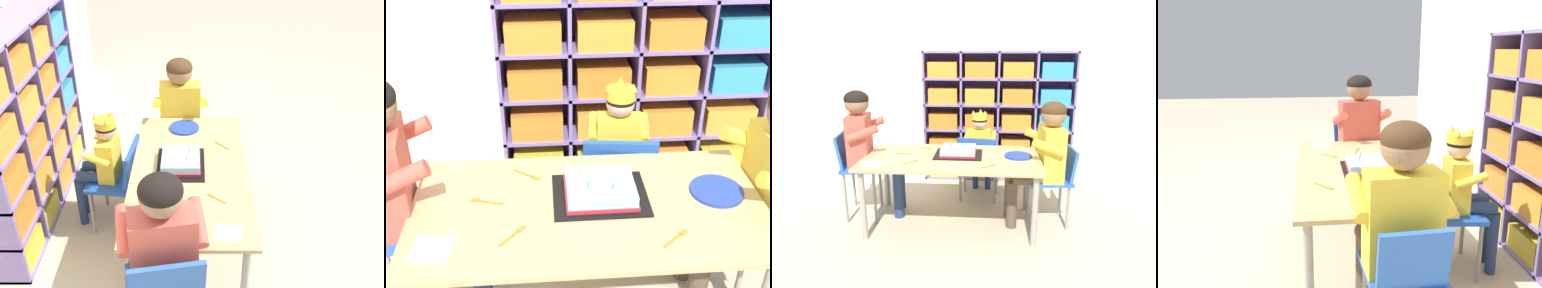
% 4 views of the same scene
% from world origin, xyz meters
% --- Properties ---
extents(ground, '(16.00, 16.00, 0.00)m').
position_xyz_m(ground, '(0.00, 0.00, 0.00)').
color(ground, beige).
extents(activity_table, '(1.36, 0.71, 0.57)m').
position_xyz_m(activity_table, '(0.00, 0.00, 0.51)').
color(activity_table, tan).
rests_on(activity_table, ground).
extents(classroom_chair_blue, '(0.40, 0.35, 0.62)m').
position_xyz_m(classroom_chair_blue, '(0.19, 0.47, 0.39)').
color(classroom_chair_blue, '#1E4CA8').
rests_on(classroom_chair_blue, ground).
extents(child_with_crown, '(0.31, 0.31, 0.85)m').
position_xyz_m(child_with_crown, '(0.20, 0.58, 0.53)').
color(child_with_crown, yellow).
rests_on(child_with_crown, ground).
extents(classroom_chair_adult_side, '(0.37, 0.41, 0.72)m').
position_xyz_m(classroom_chair_adult_side, '(-0.82, 0.10, 0.45)').
color(classroom_chair_adult_side, blue).
rests_on(classroom_chair_adult_side, ground).
extents(adult_helper_seated, '(0.46, 0.44, 1.06)m').
position_xyz_m(adult_helper_seated, '(-0.71, 0.12, 0.66)').
color(adult_helper_seated, '#D15647').
rests_on(adult_helper_seated, ground).
extents(classroom_chair_guest_side, '(0.36, 0.32, 0.63)m').
position_xyz_m(classroom_chair_guest_side, '(0.82, 0.08, 0.39)').
color(classroom_chair_guest_side, blue).
rests_on(classroom_chair_guest_side, ground).
extents(guest_at_table_side, '(0.44, 0.42, 1.00)m').
position_xyz_m(guest_at_table_side, '(0.71, 0.08, 0.61)').
color(guest_at_table_side, yellow).
rests_on(guest_at_table_side, ground).
extents(birthday_cake_on_tray, '(0.37, 0.29, 0.10)m').
position_xyz_m(birthday_cake_on_tray, '(0.05, 0.05, 0.60)').
color(birthday_cake_on_tray, black).
rests_on(birthday_cake_on_tray, activity_table).
extents(paper_plate_stack, '(0.21, 0.21, 0.01)m').
position_xyz_m(paper_plate_stack, '(0.52, 0.04, 0.58)').
color(paper_plate_stack, '#233DA3').
rests_on(paper_plate_stack, activity_table).
extents(paper_napkin_square, '(0.15, 0.15, 0.00)m').
position_xyz_m(paper_napkin_square, '(-0.56, -0.20, 0.57)').
color(paper_napkin_square, white).
rests_on(paper_napkin_square, activity_table).
extents(fork_by_napkin, '(0.11, 0.09, 0.00)m').
position_xyz_m(fork_by_napkin, '(0.29, -0.21, 0.57)').
color(fork_by_napkin, orange).
rests_on(fork_by_napkin, activity_table).
extents(fork_near_child_seat, '(0.11, 0.09, 0.00)m').
position_xyz_m(fork_near_child_seat, '(-0.23, 0.22, 0.57)').
color(fork_near_child_seat, orange).
rests_on(fork_near_child_seat, activity_table).
extents(fork_near_cake_tray, '(0.10, 0.11, 0.00)m').
position_xyz_m(fork_near_cake_tray, '(-0.28, -0.15, 0.57)').
color(fork_near_cake_tray, orange).
rests_on(fork_near_cake_tray, activity_table).
extents(fork_at_table_front_edge, '(0.13, 0.05, 0.00)m').
position_xyz_m(fork_at_table_front_edge, '(-0.40, 0.05, 0.57)').
color(fork_at_table_front_edge, orange).
rests_on(fork_at_table_front_edge, activity_table).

